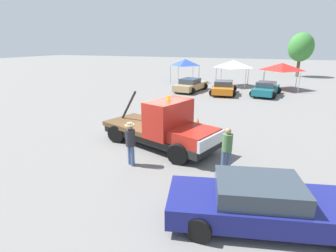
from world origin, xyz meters
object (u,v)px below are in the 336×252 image
Objects in this scene: traffic_cone at (198,122)px; parked_car_teal at (266,89)px; canopy_tent_blue at (185,62)px; foreground_car at (265,204)px; canopy_tent_red at (282,67)px; canopy_tent_white at (233,64)px; tow_truck at (164,128)px; tree_left at (301,47)px; parked_car_tan at (191,85)px; person_near_truck at (227,147)px; person_at_hood at (130,140)px; parked_car_orange at (224,88)px.

parked_car_teal is at bearing 73.67° from traffic_cone.
traffic_cone is (6.49, -17.67, -2.24)m from canopy_tent_blue.
canopy_tent_red is at bearing 74.19° from foreground_car.
canopy_tent_red is at bearing -4.37° from canopy_tent_white.
canopy_tent_red reaches higher than tow_truck.
parked_car_teal is 0.75× the size of tree_left.
tree_left reaches higher than canopy_tent_red.
parked_car_tan is (-3.28, 15.31, -0.33)m from tow_truck.
tree_left reaches higher than person_near_truck.
canopy_tent_white is at bearing -15.29° from person_near_truck.
canopy_tent_red is (5.39, 20.01, 1.43)m from tow_truck.
canopy_tent_red is at bearing 13.35° from person_at_hood.
parked_car_tan is 9.21× the size of traffic_cone.
person_near_truck is 0.39× the size of parked_car_orange.
canopy_tent_red is (5.92, 22.29, 1.33)m from person_at_hood.
foreground_car is at bearing -63.18° from traffic_cone.
tree_left is (4.81, 34.64, 3.19)m from person_near_truck.
tree_left reaches higher than traffic_cone.
tree_left is (8.52, 35.51, 3.14)m from person_at_hood.
parked_car_orange is 1.37× the size of canopy_tent_white.
parked_car_orange reaches higher than traffic_cone.
traffic_cone is (0.63, 3.76, -0.72)m from tow_truck.
canopy_tent_blue is (-10.54, 25.67, 1.84)m from foreground_car.
tree_left is at bearing 95.12° from tow_truck.
tree_left is (2.60, 13.21, 1.81)m from canopy_tent_red.
canopy_tent_blue reaches higher than person_at_hood.
parked_car_teal is at bearing -26.07° from person_near_truck.
parked_car_tan is 1.07× the size of parked_car_teal.
person_at_hood is at bearing 174.19° from parked_car_teal.
tow_truck is at bearing -105.07° from canopy_tent_red.
tow_truck is 34.32m from tree_left.
canopy_tent_red is (5.18, 5.13, 1.76)m from parked_car_orange.
person_at_hood is (-0.53, -2.29, 0.09)m from tow_truck.
tree_left is at bearing 14.73° from person_at_hood.
tree_left is at bearing 40.38° from canopy_tent_blue.
person_at_hood is 36.65m from tree_left.
tow_truck is 1.80× the size of canopy_tent_red.
canopy_tent_blue is 6.19m from canopy_tent_white.
canopy_tent_red is (2.21, 21.43, 1.38)m from person_near_truck.
parked_car_orange is at bearing 107.83° from tow_truck.
person_near_truck is 0.54× the size of canopy_tent_white.
canopy_tent_blue is at bearing -1.37° from person_near_truck.
person_at_hood is 23.10m from canopy_tent_red.
parked_car_orange is at bearing -135.27° from canopy_tent_red.
parked_car_orange is (3.49, -0.43, -0.00)m from parked_car_tan.
parked_car_teal is (3.89, 0.75, -0.00)m from parked_car_orange.
traffic_cone is (0.42, -11.11, -0.39)m from parked_car_orange.
parked_car_teal is (0.93, 17.05, -0.38)m from person_near_truck.
tree_left is at bearing 70.82° from foreground_car.
parked_car_tan is at bearing 120.72° from tow_truck.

